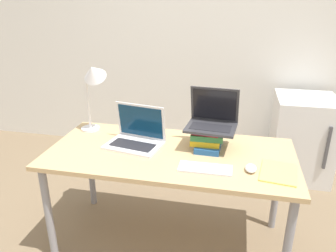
{
  "coord_description": "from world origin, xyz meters",
  "views": [
    {
      "loc": [
        0.39,
        -1.5,
        1.68
      ],
      "look_at": [
        -0.01,
        0.38,
        0.91
      ],
      "focal_mm": 35.0,
      "sensor_mm": 36.0,
      "label": 1
    }
  ],
  "objects_px": {
    "laptop_on_books": "(212,120)",
    "mini_fridge": "(301,137)",
    "book_stack": "(207,137)",
    "notepad": "(278,172)",
    "wireless_keyboard": "(205,168)",
    "desk_lamp": "(93,80)",
    "laptop_left": "(136,137)",
    "mouse": "(251,168)"
  },
  "relations": [
    {
      "from": "laptop_on_books",
      "to": "notepad",
      "type": "relative_size",
      "value": 1.18
    },
    {
      "from": "book_stack",
      "to": "wireless_keyboard",
      "type": "bearing_deg",
      "value": -86.08
    },
    {
      "from": "book_stack",
      "to": "wireless_keyboard",
      "type": "height_order",
      "value": "book_stack"
    },
    {
      "from": "laptop_left",
      "to": "laptop_on_books",
      "type": "height_order",
      "value": "laptop_on_books"
    },
    {
      "from": "wireless_keyboard",
      "to": "desk_lamp",
      "type": "distance_m",
      "value": 1.02
    },
    {
      "from": "laptop_on_books",
      "to": "mini_fridge",
      "type": "height_order",
      "value": "laptop_on_books"
    },
    {
      "from": "laptop_on_books",
      "to": "wireless_keyboard",
      "type": "height_order",
      "value": "laptop_on_books"
    },
    {
      "from": "laptop_left",
      "to": "desk_lamp",
      "type": "distance_m",
      "value": 0.52
    },
    {
      "from": "wireless_keyboard",
      "to": "laptop_left",
      "type": "bearing_deg",
      "value": 153.46
    },
    {
      "from": "laptop_on_books",
      "to": "desk_lamp",
      "type": "bearing_deg",
      "value": 175.29
    },
    {
      "from": "book_stack",
      "to": "notepad",
      "type": "xyz_separation_m",
      "value": [
        0.44,
        -0.27,
        -0.06
      ]
    },
    {
      "from": "laptop_left",
      "to": "notepad",
      "type": "xyz_separation_m",
      "value": [
        0.92,
        -0.2,
        -0.05
      ]
    },
    {
      "from": "mouse",
      "to": "mini_fridge",
      "type": "bearing_deg",
      "value": 68.69
    },
    {
      "from": "desk_lamp",
      "to": "mini_fridge",
      "type": "relative_size",
      "value": 0.68
    },
    {
      "from": "laptop_left",
      "to": "notepad",
      "type": "height_order",
      "value": "laptop_left"
    },
    {
      "from": "book_stack",
      "to": "laptop_on_books",
      "type": "bearing_deg",
      "value": 27.79
    },
    {
      "from": "mouse",
      "to": "desk_lamp",
      "type": "bearing_deg",
      "value": 162.11
    },
    {
      "from": "desk_lamp",
      "to": "mini_fridge",
      "type": "distance_m",
      "value": 2.06
    },
    {
      "from": "wireless_keyboard",
      "to": "mini_fridge",
      "type": "bearing_deg",
      "value": 60.53
    },
    {
      "from": "desk_lamp",
      "to": "mini_fridge",
      "type": "xyz_separation_m",
      "value": [
        1.65,
        1.01,
        -0.72
      ]
    },
    {
      "from": "book_stack",
      "to": "notepad",
      "type": "height_order",
      "value": "book_stack"
    },
    {
      "from": "book_stack",
      "to": "notepad",
      "type": "bearing_deg",
      "value": -31.65
    },
    {
      "from": "laptop_left",
      "to": "desk_lamp",
      "type": "xyz_separation_m",
      "value": [
        -0.35,
        0.15,
        0.35
      ]
    },
    {
      "from": "book_stack",
      "to": "desk_lamp",
      "type": "distance_m",
      "value": 0.9
    },
    {
      "from": "notepad",
      "to": "mini_fridge",
      "type": "bearing_deg",
      "value": 74.51
    },
    {
      "from": "mouse",
      "to": "notepad",
      "type": "height_order",
      "value": "mouse"
    },
    {
      "from": "book_stack",
      "to": "mini_fridge",
      "type": "distance_m",
      "value": 1.42
    },
    {
      "from": "notepad",
      "to": "desk_lamp",
      "type": "xyz_separation_m",
      "value": [
        -1.27,
        0.35,
        0.39
      ]
    },
    {
      "from": "laptop_left",
      "to": "book_stack",
      "type": "relative_size",
      "value": 1.48
    },
    {
      "from": "desk_lamp",
      "to": "book_stack",
      "type": "bearing_deg",
      "value": -5.72
    },
    {
      "from": "mouse",
      "to": "book_stack",
      "type": "bearing_deg",
      "value": 135.64
    },
    {
      "from": "laptop_on_books",
      "to": "mini_fridge",
      "type": "relative_size",
      "value": 0.43
    },
    {
      "from": "wireless_keyboard",
      "to": "mini_fridge",
      "type": "distance_m",
      "value": 1.65
    },
    {
      "from": "book_stack",
      "to": "desk_lamp",
      "type": "relative_size",
      "value": 0.51
    },
    {
      "from": "mouse",
      "to": "desk_lamp",
      "type": "xyz_separation_m",
      "value": [
        -1.12,
        0.36,
        0.38
      ]
    },
    {
      "from": "laptop_on_books",
      "to": "wireless_keyboard",
      "type": "bearing_deg",
      "value": -90.42
    },
    {
      "from": "wireless_keyboard",
      "to": "notepad",
      "type": "distance_m",
      "value": 0.42
    },
    {
      "from": "desk_lamp",
      "to": "mouse",
      "type": "bearing_deg",
      "value": -17.89
    },
    {
      "from": "laptop_left",
      "to": "wireless_keyboard",
      "type": "height_order",
      "value": "laptop_left"
    },
    {
      "from": "wireless_keyboard",
      "to": "notepad",
      "type": "relative_size",
      "value": 1.09
    },
    {
      "from": "desk_lamp",
      "to": "mini_fridge",
      "type": "height_order",
      "value": "desk_lamp"
    },
    {
      "from": "desk_lamp",
      "to": "mini_fridge",
      "type": "bearing_deg",
      "value": 31.37
    }
  ]
}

